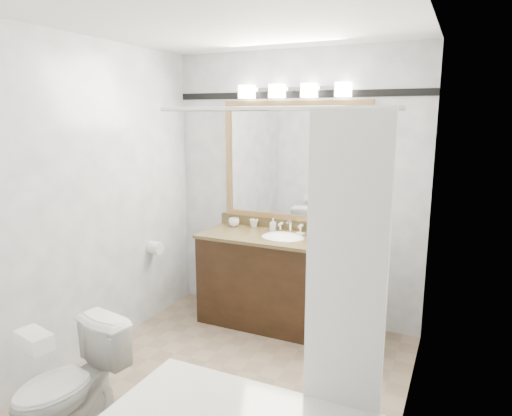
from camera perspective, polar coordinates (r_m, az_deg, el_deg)
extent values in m
cube|color=gray|center=(3.59, -3.22, -20.91)|extent=(2.40, 2.60, 0.01)
cube|color=white|center=(3.09, -3.78, 22.45)|extent=(2.40, 2.60, 0.01)
cube|color=white|center=(4.28, 4.84, 2.48)|extent=(2.40, 0.01, 2.50)
cube|color=white|center=(2.09, -20.83, -7.89)|extent=(2.40, 0.01, 2.50)
cube|color=white|center=(3.82, -19.63, 0.75)|extent=(0.01, 2.60, 2.50)
cube|color=white|center=(2.76, 19.19, -3.16)|extent=(0.01, 2.60, 2.50)
cube|color=black|center=(4.23, 3.27, -9.39)|extent=(1.50, 0.55, 0.82)
cube|color=olive|center=(4.10, 3.34, -3.83)|extent=(1.53, 0.58, 0.03)
cube|color=olive|center=(4.33, 4.67, -2.14)|extent=(1.53, 0.03, 0.10)
ellipsoid|color=white|center=(4.10, 3.34, -4.03)|extent=(0.44, 0.34, 0.14)
cube|color=#A67D4B|center=(4.20, 4.90, 12.93)|extent=(1.40, 0.04, 0.05)
cube|color=#A67D4B|center=(4.30, 4.66, -1.18)|extent=(1.40, 0.04, 0.05)
cube|color=#A67D4B|center=(4.50, -3.37, 6.16)|extent=(0.05, 0.04, 1.00)
cube|color=#A67D4B|center=(4.04, 13.84, 5.24)|extent=(0.05, 0.04, 1.00)
cube|color=white|center=(4.23, 4.80, 5.79)|extent=(1.30, 0.01, 1.00)
cube|color=silver|center=(4.20, 4.88, 14.64)|extent=(0.90, 0.05, 0.03)
cube|color=white|center=(4.33, -1.14, 14.32)|extent=(0.12, 0.12, 0.12)
cube|color=white|center=(4.20, 2.65, 14.39)|extent=(0.12, 0.12, 0.12)
cube|color=white|center=(4.10, 6.66, 14.40)|extent=(0.12, 0.12, 0.12)
cube|color=white|center=(4.02, 10.86, 14.34)|extent=(0.12, 0.12, 0.12)
cube|color=black|center=(4.22, 4.99, 13.94)|extent=(2.40, 0.01, 0.06)
cylinder|color=silver|center=(2.31, 1.66, 12.30)|extent=(1.30, 0.02, 0.02)
cube|color=white|center=(2.30, 11.22, -7.60)|extent=(0.40, 0.04, 1.55)
cylinder|color=white|center=(4.39, -12.46, -4.89)|extent=(0.11, 0.12, 0.12)
imported|color=white|center=(3.10, -22.30, -19.87)|extent=(0.50, 0.73, 0.69)
cube|color=white|center=(2.81, -25.98, -14.63)|extent=(0.24, 0.17, 0.09)
cylinder|color=black|center=(3.89, 10.89, -4.48)|extent=(0.19, 0.19, 0.02)
cylinder|color=black|center=(3.92, 11.02, -2.29)|extent=(0.16, 0.16, 0.28)
sphere|color=black|center=(3.89, 11.10, -0.31)|extent=(0.17, 0.17, 0.17)
cube|color=black|center=(3.81, 11.00, -1.27)|extent=(0.12, 0.12, 0.05)
cylinder|color=silver|center=(3.86, 10.89, -4.11)|extent=(0.06, 0.06, 0.06)
imported|color=white|center=(4.47, -2.78, -1.79)|extent=(0.13, 0.13, 0.08)
imported|color=white|center=(4.43, -0.27, -1.92)|extent=(0.09, 0.09, 0.08)
imported|color=white|center=(4.30, 2.14, -2.07)|extent=(0.06, 0.06, 0.12)
imported|color=white|center=(4.21, 6.73, -2.74)|extent=(0.07, 0.07, 0.07)
cube|color=beige|center=(4.16, 5.56, -3.26)|extent=(0.09, 0.07, 0.02)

